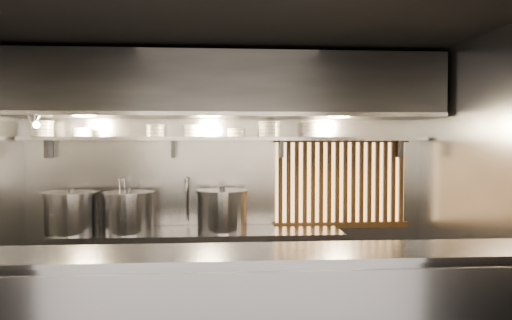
{
  "coord_description": "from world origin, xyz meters",
  "views": [
    {
      "loc": [
        -0.1,
        -4.18,
        1.84
      ],
      "look_at": [
        0.25,
        0.55,
        1.67
      ],
      "focal_mm": 35.0,
      "sensor_mm": 36.0,
      "label": 1
    }
  ],
  "objects": [
    {
      "name": "exhaust_hood",
      "position": [
        0.0,
        1.1,
        2.42
      ],
      "size": [
        4.4,
        0.81,
        0.65
      ],
      "color": "#2D2D30",
      "rests_on": "ceiling"
    },
    {
      "name": "pendant_bulb",
      "position": [
        -0.1,
        1.2,
        1.96
      ],
      "size": [
        0.09,
        0.09,
        0.19
      ],
      "color": "#2D2D30",
      "rests_on": "exhaust_hood"
    },
    {
      "name": "bowl_stack_6",
      "position": [
        0.92,
        1.32,
        1.99
      ],
      "size": [
        0.2,
        0.2,
        0.17
      ],
      "color": "silver",
      "rests_on": "bowl_shelf"
    },
    {
      "name": "bowl_stack_1",
      "position": [
        -1.56,
        1.32,
        1.95
      ],
      "size": [
        0.22,
        0.22,
        0.09
      ],
      "color": "silver",
      "rests_on": "bowl_shelf"
    },
    {
      "name": "stock_pot_mid",
      "position": [
        -1.04,
        1.08,
        1.11
      ],
      "size": [
        0.58,
        0.58,
        0.47
      ],
      "rotation": [
        0.0,
        0.0,
        -0.08
      ],
      "color": "gray",
      "rests_on": "cooking_bench"
    },
    {
      "name": "cooking_bench",
      "position": [
        -0.3,
        1.13,
        0.45
      ],
      "size": [
        3.0,
        0.7,
        0.9
      ],
      "primitive_type": "cube",
      "color": "gray",
      "rests_on": "floor"
    },
    {
      "name": "bowl_stack_4",
      "position": [
        0.09,
        1.32,
        1.95
      ],
      "size": [
        0.21,
        0.21,
        0.09
      ],
      "color": "silver",
      "rests_on": "bowl_shelf"
    },
    {
      "name": "faucet_left",
      "position": [
        -1.15,
        1.37,
        1.31
      ],
      "size": [
        0.04,
        0.3,
        0.5
      ],
      "color": "silver",
      "rests_on": "wall_back"
    },
    {
      "name": "wall_back",
      "position": [
        0.0,
        1.5,
        1.4
      ],
      "size": [
        4.5,
        0.0,
        4.5
      ],
      "primitive_type": "plane",
      "rotation": [
        1.57,
        0.0,
        0.0
      ],
      "color": "gray",
      "rests_on": "floor"
    },
    {
      "name": "heat_lamp",
      "position": [
        -1.9,
        0.85,
        2.07
      ],
      "size": [
        0.25,
        0.35,
        0.2
      ],
      "color": "gray",
      "rests_on": "exhaust_hood"
    },
    {
      "name": "wood_screen",
      "position": [
        1.3,
        1.45,
        1.38
      ],
      "size": [
        1.56,
        0.09,
        1.04
      ],
      "color": "#FDC071",
      "rests_on": "wall_back"
    },
    {
      "name": "bowl_stack_0",
      "position": [
        -1.99,
        1.32,
        1.98
      ],
      "size": [
        0.25,
        0.25,
        0.17
      ],
      "color": "silver",
      "rests_on": "bowl_shelf"
    },
    {
      "name": "bowl_stack_2",
      "position": [
        -0.79,
        1.32,
        1.97
      ],
      "size": [
        0.2,
        0.2,
        0.13
      ],
      "color": "silver",
      "rests_on": "bowl_shelf"
    },
    {
      "name": "stock_pot_right",
      "position": [
        -0.06,
        1.12,
        1.12
      ],
      "size": [
        0.65,
        0.65,
        0.47
      ],
      "rotation": [
        0.0,
        0.0,
        -0.18
      ],
      "color": "gray",
      "rests_on": "cooking_bench"
    },
    {
      "name": "faucet_right",
      "position": [
        -0.45,
        1.37,
        1.31
      ],
      "size": [
        0.04,
        0.3,
        0.5
      ],
      "color": "silver",
      "rests_on": "wall_back"
    },
    {
      "name": "bowl_shelf",
      "position": [
        0.0,
        1.32,
        1.88
      ],
      "size": [
        4.4,
        0.34,
        0.04
      ],
      "primitive_type": "cube",
      "color": "gray",
      "rests_on": "wall_back"
    },
    {
      "name": "stock_pot_left",
      "position": [
        -1.63,
        1.09,
        1.12
      ],
      "size": [
        0.73,
        0.73,
        0.47
      ],
      "rotation": [
        0.0,
        0.0,
        -0.43
      ],
      "color": "gray",
      "rests_on": "cooking_bench"
    },
    {
      "name": "bowl_stack_3",
      "position": [
        -0.38,
        1.32,
        1.97
      ],
      "size": [
        0.22,
        0.22,
        0.13
      ],
      "color": "silver",
      "rests_on": "bowl_shelf"
    },
    {
      "name": "bowl_stack_5",
      "position": [
        0.46,
        1.32,
        1.98
      ],
      "size": [
        0.24,
        0.24,
        0.17
      ],
      "color": "silver",
      "rests_on": "bowl_shelf"
    },
    {
      "name": "ceiling",
      "position": [
        0.0,
        0.0,
        2.8
      ],
      "size": [
        4.5,
        4.5,
        0.0
      ],
      "primitive_type": "plane",
      "rotation": [
        3.14,
        0.0,
        0.0
      ],
      "color": "black",
      "rests_on": "wall_back"
    },
    {
      "name": "wall_right",
      "position": [
        2.25,
        0.0,
        1.4
      ],
      "size": [
        0.0,
        3.0,
        3.0
      ],
      "primitive_type": "plane",
      "rotation": [
        1.57,
        0.0,
        -1.57
      ],
      "color": "gray",
      "rests_on": "floor"
    }
  ]
}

